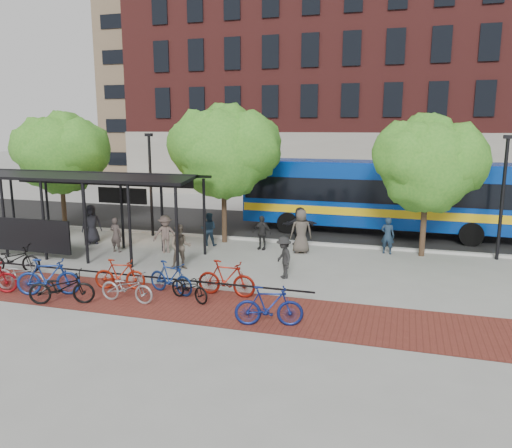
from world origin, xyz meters
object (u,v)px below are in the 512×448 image
(pedestrian_1, at_px, (116,235))
(pedestrian_9, at_px, (284,258))
(bike_4, at_px, (62,288))
(bike_7, at_px, (171,278))
(bike_0, at_px, (13,259))
(pedestrian_4, at_px, (262,233))
(bike_6, at_px, (127,287))
(tree_b, at_px, (226,148))
(bike_5, at_px, (120,274))
(lamp_post_right, at_px, (503,194))
(bus, at_px, (379,193))
(bus_shelter, at_px, (80,185))
(pedestrian_8, at_px, (180,247))
(bike_9, at_px, (226,278))
(pedestrian_0, at_px, (92,224))
(pedestrian_7, at_px, (388,236))
(pedestrian_2, at_px, (209,229))
(pedestrian_6, at_px, (301,231))
(bike_2, at_px, (21,276))
(pedestrian_5, at_px, (300,226))
(lamp_post_left, at_px, (151,182))
(tree_c, at_px, (430,161))
(bike_3, at_px, (48,277))
(pedestrian_3, at_px, (165,234))
(bike_8, at_px, (189,287))
(tree_a, at_px, (62,150))

(pedestrian_1, relative_size, pedestrian_9, 1.01)
(bike_4, relative_size, bike_7, 1.10)
(bike_0, xyz_separation_m, pedestrian_9, (9.95, 2.31, 0.24))
(pedestrian_4, bearing_deg, bike_6, -96.29)
(tree_b, height_order, bike_5, tree_b)
(lamp_post_right, relative_size, bus, 0.37)
(bus_shelter, bearing_deg, pedestrian_8, -11.33)
(tree_b, bearing_deg, bike_9, -70.03)
(bike_6, height_order, pedestrian_0, pedestrian_0)
(bus, distance_m, pedestrian_1, 13.12)
(pedestrian_7, distance_m, pedestrian_8, 8.96)
(tree_b, bearing_deg, pedestrian_9, -50.62)
(bike_6, bearing_deg, tree_b, 0.07)
(bike_5, distance_m, pedestrian_2, 6.83)
(bike_5, bearing_deg, pedestrian_6, -47.68)
(bike_0, xyz_separation_m, bike_2, (1.89, -1.71, 0.02))
(bike_0, distance_m, bike_6, 6.03)
(bike_5, bearing_deg, bus_shelter, 35.62)
(lamp_post_right, relative_size, pedestrian_5, 2.85)
(lamp_post_left, distance_m, pedestrian_7, 11.72)
(tree_b, height_order, pedestrian_8, tree_b)
(pedestrian_2, relative_size, pedestrian_9, 1.00)
(tree_c, relative_size, bike_3, 2.87)
(bike_7, bearing_deg, bike_6, 155.01)
(tree_c, distance_m, bike_0, 16.96)
(pedestrian_0, distance_m, pedestrian_6, 9.89)
(bike_4, bearing_deg, pedestrian_9, -73.15)
(tree_c, distance_m, lamp_post_right, 3.20)
(bike_3, bearing_deg, tree_c, -72.95)
(bike_2, height_order, pedestrian_3, pedestrian_3)
(bike_4, xyz_separation_m, bike_7, (2.83, 1.85, 0.02))
(bike_3, bearing_deg, pedestrian_4, -51.49)
(pedestrian_9, bearing_deg, bus, 128.62)
(bike_5, height_order, bike_7, bike_7)
(pedestrian_0, height_order, pedestrian_1, pedestrian_0)
(pedestrian_4, bearing_deg, bike_8, -83.56)
(tree_b, relative_size, pedestrian_6, 3.33)
(lamp_post_left, distance_m, pedestrian_6, 8.23)
(lamp_post_right, bearing_deg, pedestrian_1, -167.62)
(pedestrian_5, bearing_deg, tree_a, -17.01)
(bus_shelter, height_order, pedestrian_7, bus_shelter)
(tree_b, distance_m, bike_3, 10.15)
(bike_9, xyz_separation_m, pedestrian_0, (-8.64, 5.17, 0.33))
(bike_4, distance_m, pedestrian_5, 11.34)
(bike_2, relative_size, bike_7, 1.16)
(bike_2, distance_m, bike_8, 5.82)
(bike_4, height_order, bike_8, bike_4)
(bike_4, distance_m, pedestrian_0, 8.36)
(tree_a, distance_m, pedestrian_0, 4.96)
(lamp_post_left, bearing_deg, pedestrian_3, -52.81)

